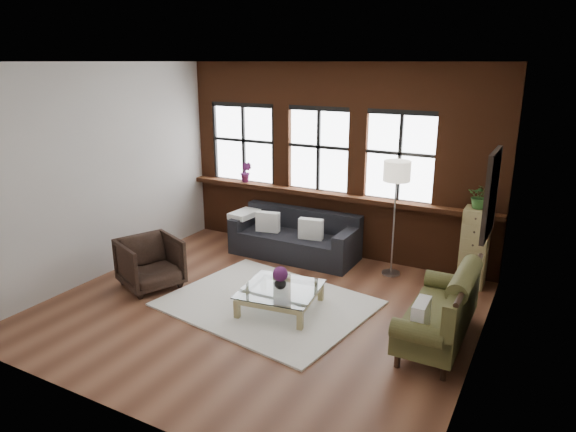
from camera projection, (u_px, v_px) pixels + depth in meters
The scene contains 26 objects.
floor at pixel (261, 307), 6.97m from camera, with size 5.50×5.50×0.00m, color brown.
ceiling at pixel (256, 62), 6.04m from camera, with size 5.50×5.50×0.00m, color white.
wall_back at pixel (336, 161), 8.61m from camera, with size 5.50×5.50×0.00m, color beige.
wall_front at pixel (106, 256), 4.40m from camera, with size 5.50×5.50×0.00m, color beige.
wall_left at pixel (104, 172), 7.76m from camera, with size 5.00×5.00×0.00m, color beige.
wall_right at pixel (487, 224), 5.26m from camera, with size 5.00×5.00×0.00m, color beige.
brick_backwall at pixel (335, 161), 8.56m from camera, with size 5.50×0.12×3.20m, color #502612, non-canonical shape.
sill_ledge at pixel (332, 195), 8.65m from camera, with size 5.50×0.30×0.08m, color #502612.
window_left at pixel (245, 144), 9.34m from camera, with size 1.38×0.10×1.50m, color black, non-canonical shape.
window_mid at pixel (319, 151), 8.66m from camera, with size 1.38×0.10×1.50m, color black, non-canonical shape.
window_right at pixel (400, 158), 8.03m from camera, with size 1.38×0.10×1.50m, color black, non-canonical shape.
wall_poster at pixel (491, 194), 5.45m from camera, with size 0.05×0.74×0.94m, color black, non-canonical shape.
shag_rug at pixel (268, 303), 7.05m from camera, with size 2.62×2.06×0.03m, color white.
dark_sofa at pixel (294, 235), 8.68m from camera, with size 2.14×0.87×0.77m, color black, non-canonical shape.
pillow_a at pixel (268, 222), 8.75m from camera, with size 0.40×0.14×0.34m, color white.
pillow_b at pixel (311, 229), 8.37m from camera, with size 0.40×0.14×0.34m, color white.
vintage_settee at pixel (438, 308), 5.98m from camera, with size 0.75×1.69×0.90m, color #4B4A22, non-canonical shape.
pillow_settee at pixel (421, 316), 5.54m from camera, with size 0.14×0.38×0.34m, color white.
armchair at pixel (150, 263), 7.51m from camera, with size 0.79×0.82×0.74m, color black.
coffee_table at pixel (280, 300), 6.84m from camera, with size 0.98×0.98×0.33m, color #9E8D56, non-canonical shape.
vase at pixel (280, 283), 6.77m from camera, with size 0.16×0.16×0.17m, color #B2B2B2.
flowers at pixel (280, 274), 6.73m from camera, with size 0.20×0.20×0.20m, color #61215D.
drawer_chest at pixel (474, 248), 7.49m from camera, with size 0.37×0.37×1.19m, color #9E8D56.
potted_plant_top at pixel (480, 196), 7.26m from camera, with size 0.33×0.28×0.36m, color #2D5923.
floor_lamp at pixel (394, 215), 7.78m from camera, with size 0.40×0.40×1.95m, color #A5A5A8, non-canonical shape.
sill_plant at pixel (246, 172), 9.33m from camera, with size 0.21×0.17×0.38m, color #61215D.
Camera 1 is at (3.33, -5.38, 3.21)m, focal length 32.00 mm.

